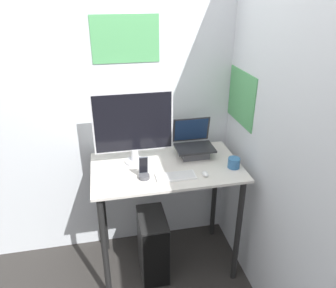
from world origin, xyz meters
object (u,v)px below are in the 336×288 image
(monitor, at_px, (134,127))
(cell_phone, at_px, (144,173))
(computer_tower, at_px, (153,245))
(mouse, at_px, (205,174))
(laptop, at_px, (194,147))
(keyboard, at_px, (176,176))

(monitor, xyz_separation_m, cell_phone, (0.03, -0.24, -0.25))
(computer_tower, bearing_deg, monitor, 118.54)
(mouse, bearing_deg, cell_phone, 172.47)
(cell_phone, height_order, computer_tower, cell_phone)
(laptop, xyz_separation_m, keyboard, (-0.21, -0.30, -0.07))
(laptop, relative_size, cell_phone, 1.75)
(laptop, distance_m, cell_phone, 0.51)
(mouse, distance_m, cell_phone, 0.43)
(monitor, height_order, keyboard, monitor)
(cell_phone, bearing_deg, keyboard, -8.78)
(keyboard, bearing_deg, monitor, 133.02)
(keyboard, relative_size, cell_phone, 1.65)
(computer_tower, bearing_deg, mouse, -18.41)
(cell_phone, bearing_deg, laptop, 31.32)
(monitor, bearing_deg, mouse, -32.53)
(mouse, bearing_deg, monitor, 147.47)
(monitor, distance_m, cell_phone, 0.35)
(laptop, distance_m, mouse, 0.32)
(keyboard, distance_m, mouse, 0.21)
(laptop, relative_size, mouse, 4.34)
(keyboard, height_order, computer_tower, keyboard)
(monitor, distance_m, mouse, 0.61)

